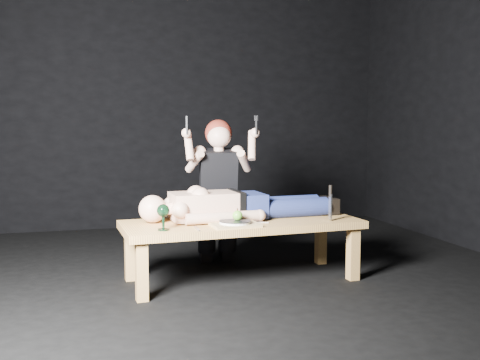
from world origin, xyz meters
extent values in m
plane|color=black|center=(0.00, 0.00, 0.00)|extent=(5.00, 5.00, 0.00)
plane|color=black|center=(0.00, 2.50, 1.50)|extent=(5.00, 0.00, 5.00)
cube|color=gold|center=(0.16, 0.07, 0.23)|extent=(1.79, 0.75, 0.45)
cube|color=tan|center=(0.05, -0.13, 0.46)|extent=(0.35, 0.26, 0.02)
cylinder|color=white|center=(0.05, -0.13, 0.48)|extent=(0.23, 0.23, 0.02)
sphere|color=green|center=(0.07, -0.12, 0.52)|extent=(0.07, 0.07, 0.07)
cube|color=#B2B2B7|center=(-0.23, -0.17, 0.45)|extent=(0.02, 0.19, 0.01)
cube|color=#B2B2B7|center=(0.19, -0.15, 0.45)|extent=(0.08, 0.18, 0.01)
cube|color=#B2B2B7|center=(0.24, -0.03, 0.45)|extent=(0.17, 0.11, 0.01)
camera|label=1|loc=(-1.00, -3.95, 1.17)|focal=42.61mm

